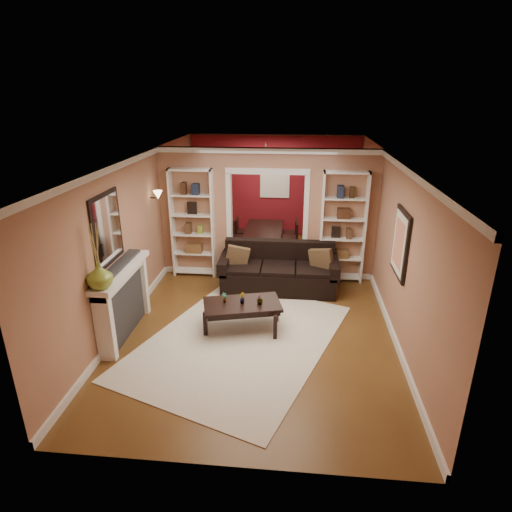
# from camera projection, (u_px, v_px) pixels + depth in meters

# --- Properties ---
(floor) EXTENTS (8.00, 8.00, 0.00)m
(floor) POSITION_uv_depth(u_px,v_px,m) (262.00, 298.00, 8.27)
(floor) COLOR brown
(floor) RESTS_ON ground
(ceiling) EXTENTS (8.00, 8.00, 0.00)m
(ceiling) POSITION_uv_depth(u_px,v_px,m) (263.00, 156.00, 7.30)
(ceiling) COLOR white
(ceiling) RESTS_ON ground
(wall_back) EXTENTS (8.00, 0.00, 8.00)m
(wall_back) POSITION_uv_depth(u_px,v_px,m) (275.00, 186.00, 11.50)
(wall_back) COLOR #A87459
(wall_back) RESTS_ON ground
(wall_front) EXTENTS (8.00, 0.00, 8.00)m
(wall_front) POSITION_uv_depth(u_px,v_px,m) (228.00, 360.00, 4.07)
(wall_front) COLOR #A87459
(wall_front) RESTS_ON ground
(wall_left) EXTENTS (0.00, 8.00, 8.00)m
(wall_left) POSITION_uv_depth(u_px,v_px,m) (143.00, 228.00, 7.99)
(wall_left) COLOR #A87459
(wall_left) RESTS_ON ground
(wall_right) EXTENTS (0.00, 8.00, 8.00)m
(wall_right) POSITION_uv_depth(u_px,v_px,m) (389.00, 235.00, 7.58)
(wall_right) COLOR #A87459
(wall_right) RESTS_ON ground
(partition_wall) EXTENTS (4.50, 0.15, 2.70)m
(partition_wall) POSITION_uv_depth(u_px,v_px,m) (267.00, 214.00, 8.90)
(partition_wall) COLOR #A87459
(partition_wall) RESTS_ON floor
(red_back_panel) EXTENTS (4.44, 0.04, 2.64)m
(red_back_panel) POSITION_uv_depth(u_px,v_px,m) (275.00, 188.00, 11.48)
(red_back_panel) COLOR maroon
(red_back_panel) RESTS_ON floor
(dining_window) EXTENTS (0.78, 0.03, 0.98)m
(dining_window) POSITION_uv_depth(u_px,v_px,m) (275.00, 179.00, 11.36)
(dining_window) COLOR #8CA5CC
(dining_window) RESTS_ON wall_back
(area_rug) EXTENTS (3.77, 4.39, 0.01)m
(area_rug) POSITION_uv_depth(u_px,v_px,m) (240.00, 340.00, 6.87)
(area_rug) COLOR beige
(area_rug) RESTS_ON floor
(sofa) EXTENTS (2.34, 1.01, 0.91)m
(sofa) POSITION_uv_depth(u_px,v_px,m) (279.00, 268.00, 8.50)
(sofa) COLOR black
(sofa) RESTS_ON floor
(pillow_left) EXTENTS (0.45, 0.18, 0.44)m
(pillow_left) POSITION_uv_depth(u_px,v_px,m) (237.00, 257.00, 8.48)
(pillow_left) COLOR brown
(pillow_left) RESTS_ON sofa
(pillow_right) EXTENTS (0.46, 0.32, 0.45)m
(pillow_right) POSITION_uv_depth(u_px,v_px,m) (321.00, 260.00, 8.33)
(pillow_right) COLOR brown
(pillow_right) RESTS_ON sofa
(coffee_table) EXTENTS (1.39, 0.97, 0.48)m
(coffee_table) POSITION_uv_depth(u_px,v_px,m) (242.00, 316.00, 7.13)
(coffee_table) COLOR black
(coffee_table) RESTS_ON floor
(plant_left) EXTENTS (0.11, 0.11, 0.18)m
(plant_left) POSITION_uv_depth(u_px,v_px,m) (224.00, 298.00, 7.04)
(plant_left) COLOR #336626
(plant_left) RESTS_ON coffee_table
(plant_center) EXTENTS (0.11, 0.12, 0.18)m
(plant_center) POSITION_uv_depth(u_px,v_px,m) (242.00, 298.00, 7.01)
(plant_center) COLOR #336626
(plant_center) RESTS_ON coffee_table
(plant_right) EXTENTS (0.10, 0.10, 0.18)m
(plant_right) POSITION_uv_depth(u_px,v_px,m) (260.00, 299.00, 6.99)
(plant_right) COLOR #336626
(plant_right) RESTS_ON coffee_table
(bookshelf_left) EXTENTS (0.90, 0.30, 2.30)m
(bookshelf_left) POSITION_uv_depth(u_px,v_px,m) (193.00, 224.00, 8.95)
(bookshelf_left) COLOR white
(bookshelf_left) RESTS_ON floor
(bookshelf_right) EXTENTS (0.90, 0.30, 2.30)m
(bookshelf_right) POSITION_uv_depth(u_px,v_px,m) (343.00, 228.00, 8.67)
(bookshelf_right) COLOR white
(bookshelf_right) RESTS_ON floor
(fireplace) EXTENTS (0.32, 1.70, 1.16)m
(fireplace) POSITION_uv_depth(u_px,v_px,m) (125.00, 302.00, 6.86)
(fireplace) COLOR white
(fireplace) RESTS_ON floor
(vase) EXTENTS (0.44, 0.44, 0.38)m
(vase) POSITION_uv_depth(u_px,v_px,m) (100.00, 276.00, 5.93)
(vase) COLOR olive
(vase) RESTS_ON fireplace
(mirror) EXTENTS (0.03, 0.95, 1.10)m
(mirror) POSITION_uv_depth(u_px,v_px,m) (107.00, 229.00, 6.43)
(mirror) COLOR silver
(mirror) RESTS_ON wall_left
(wall_sconce) EXTENTS (0.18, 0.18, 0.22)m
(wall_sconce) POSITION_uv_depth(u_px,v_px,m) (155.00, 196.00, 8.32)
(wall_sconce) COLOR #FFE0A5
(wall_sconce) RESTS_ON wall_left
(framed_art) EXTENTS (0.04, 0.85, 1.05)m
(framed_art) POSITION_uv_depth(u_px,v_px,m) (400.00, 243.00, 6.58)
(framed_art) COLOR black
(framed_art) RESTS_ON wall_right
(dining_table) EXTENTS (1.64, 0.91, 0.58)m
(dining_table) POSITION_uv_depth(u_px,v_px,m) (265.00, 240.00, 10.64)
(dining_table) COLOR black
(dining_table) RESTS_ON floor
(dining_chair_nw) EXTENTS (0.52, 0.52, 0.82)m
(dining_chair_nw) POSITION_uv_depth(u_px,v_px,m) (242.00, 238.00, 10.37)
(dining_chair_nw) COLOR black
(dining_chair_nw) RESTS_ON floor
(dining_chair_ne) EXTENTS (0.47, 0.47, 0.87)m
(dining_chair_ne) POSITION_uv_depth(u_px,v_px,m) (287.00, 238.00, 10.26)
(dining_chair_ne) COLOR black
(dining_chair_ne) RESTS_ON floor
(dining_chair_sw) EXTENTS (0.47, 0.47, 0.75)m
(dining_chair_sw) POSITION_uv_depth(u_px,v_px,m) (245.00, 232.00, 10.94)
(dining_chair_sw) COLOR black
(dining_chair_sw) RESTS_ON floor
(dining_chair_se) EXTENTS (0.39, 0.39, 0.76)m
(dining_chair_se) POSITION_uv_depth(u_px,v_px,m) (288.00, 233.00, 10.84)
(dining_chair_se) COLOR black
(dining_chair_se) RESTS_ON floor
(chandelier) EXTENTS (0.50, 0.50, 0.30)m
(chandelier) POSITION_uv_depth(u_px,v_px,m) (272.00, 170.00, 10.05)
(chandelier) COLOR #3A2D1A
(chandelier) RESTS_ON ceiling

